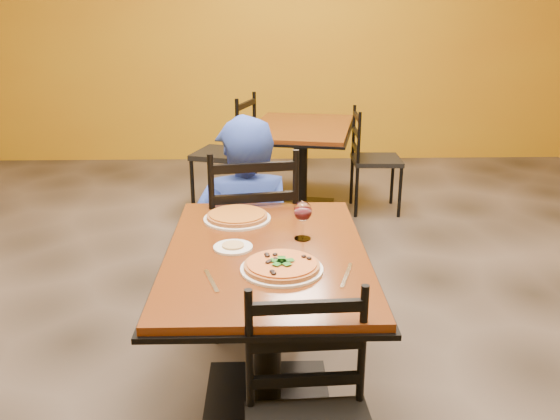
{
  "coord_description": "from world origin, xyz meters",
  "views": [
    {
      "loc": [
        -0.0,
        -2.67,
        1.67
      ],
      "look_at": [
        0.06,
        -0.3,
        0.85
      ],
      "focal_mm": 37.28,
      "sensor_mm": 36.0,
      "label": 1
    }
  ],
  "objects_px": {
    "pizza_main": "(282,265)",
    "pizza_far": "(237,215)",
    "plate_far": "(237,219)",
    "wine_glass": "(303,219)",
    "chair_main_far": "(249,235)",
    "diner": "(244,221)",
    "table_main": "(267,293)",
    "table_second": "(301,148)",
    "chair_second_left": "(224,155)",
    "chair_second_right": "(376,161)",
    "plate_main": "(282,269)",
    "side_plate": "(233,247)"
  },
  "relations": [
    {
      "from": "pizza_main",
      "to": "pizza_far",
      "type": "xyz_separation_m",
      "value": [
        -0.19,
        0.55,
        0.0
      ]
    },
    {
      "from": "plate_far",
      "to": "wine_glass",
      "type": "distance_m",
      "value": 0.39
    },
    {
      "from": "chair_main_far",
      "to": "diner",
      "type": "bearing_deg",
      "value": -64.39
    },
    {
      "from": "table_main",
      "to": "pizza_far",
      "type": "relative_size",
      "value": 4.39
    },
    {
      "from": "chair_main_far",
      "to": "pizza_far",
      "type": "xyz_separation_m",
      "value": [
        -0.04,
        -0.4,
        0.26
      ]
    },
    {
      "from": "table_second",
      "to": "chair_main_far",
      "type": "relative_size",
      "value": 1.34
    },
    {
      "from": "chair_second_left",
      "to": "chair_second_right",
      "type": "relative_size",
      "value": 1.14
    },
    {
      "from": "plate_main",
      "to": "pizza_far",
      "type": "xyz_separation_m",
      "value": [
        -0.19,
        0.55,
        0.02
      ]
    },
    {
      "from": "diner",
      "to": "wine_glass",
      "type": "relative_size",
      "value": 6.47
    },
    {
      "from": "chair_second_left",
      "to": "diner",
      "type": "bearing_deg",
      "value": 25.28
    },
    {
      "from": "chair_second_left",
      "to": "pizza_far",
      "type": "xyz_separation_m",
      "value": [
        0.22,
        -2.28,
        0.26
      ]
    },
    {
      "from": "chair_second_right",
      "to": "wine_glass",
      "type": "distance_m",
      "value": 2.67
    },
    {
      "from": "chair_main_far",
      "to": "side_plate",
      "type": "bearing_deg",
      "value": 76.68
    },
    {
      "from": "table_second",
      "to": "chair_second_right",
      "type": "bearing_deg",
      "value": 0.0
    },
    {
      "from": "table_main",
      "to": "pizza_far",
      "type": "distance_m",
      "value": 0.44
    },
    {
      "from": "table_second",
      "to": "plate_main",
      "type": "relative_size",
      "value": 4.43
    },
    {
      "from": "pizza_far",
      "to": "wine_glass",
      "type": "height_order",
      "value": "wine_glass"
    },
    {
      "from": "chair_second_left",
      "to": "pizza_main",
      "type": "distance_m",
      "value": 2.87
    },
    {
      "from": "chair_main_far",
      "to": "chair_second_left",
      "type": "height_order",
      "value": "chair_main_far"
    },
    {
      "from": "diner",
      "to": "side_plate",
      "type": "distance_m",
      "value": 0.8
    },
    {
      "from": "plate_far",
      "to": "table_second",
      "type": "bearing_deg",
      "value": 79.26
    },
    {
      "from": "diner",
      "to": "wine_glass",
      "type": "bearing_deg",
      "value": 101.92
    },
    {
      "from": "chair_main_far",
      "to": "plate_far",
      "type": "height_order",
      "value": "chair_main_far"
    },
    {
      "from": "chair_main_far",
      "to": "plate_main",
      "type": "xyz_separation_m",
      "value": [
        0.15,
        -0.96,
        0.24
      ]
    },
    {
      "from": "chair_second_left",
      "to": "wine_glass",
      "type": "xyz_separation_m",
      "value": [
        0.51,
        -2.52,
        0.33
      ]
    },
    {
      "from": "wine_glass",
      "to": "pizza_far",
      "type": "bearing_deg",
      "value": 139.64
    },
    {
      "from": "chair_second_left",
      "to": "side_plate",
      "type": "relative_size",
      "value": 6.33
    },
    {
      "from": "diner",
      "to": "table_second",
      "type": "bearing_deg",
      "value": -112.69
    },
    {
      "from": "table_second",
      "to": "plate_far",
      "type": "height_order",
      "value": "plate_far"
    },
    {
      "from": "chair_second_right",
      "to": "side_plate",
      "type": "relative_size",
      "value": 5.56
    },
    {
      "from": "plate_main",
      "to": "plate_far",
      "type": "relative_size",
      "value": 1.0
    },
    {
      "from": "plate_far",
      "to": "chair_second_left",
      "type": "bearing_deg",
      "value": 95.48
    },
    {
      "from": "chair_second_right",
      "to": "pizza_main",
      "type": "height_order",
      "value": "chair_second_right"
    },
    {
      "from": "table_main",
      "to": "wine_glass",
      "type": "xyz_separation_m",
      "value": [
        0.15,
        0.11,
        0.28
      ]
    },
    {
      "from": "diner",
      "to": "table_main",
      "type": "bearing_deg",
      "value": 88.6
    },
    {
      "from": "plate_far",
      "to": "wine_glass",
      "type": "bearing_deg",
      "value": -40.36
    },
    {
      "from": "table_main",
      "to": "plate_far",
      "type": "height_order",
      "value": "plate_far"
    },
    {
      "from": "chair_main_far",
      "to": "chair_second_right",
      "type": "relative_size",
      "value": 1.15
    },
    {
      "from": "table_second",
      "to": "diner",
      "type": "relative_size",
      "value": 1.18
    },
    {
      "from": "table_main",
      "to": "diner",
      "type": "bearing_deg",
      "value": 98.51
    },
    {
      "from": "table_second",
      "to": "chair_second_left",
      "type": "height_order",
      "value": "chair_second_left"
    },
    {
      "from": "table_main",
      "to": "plate_main",
      "type": "distance_m",
      "value": 0.29
    },
    {
      "from": "diner",
      "to": "pizza_far",
      "type": "bearing_deg",
      "value": 78.22
    },
    {
      "from": "table_main",
      "to": "table_second",
      "type": "height_order",
      "value": "same"
    },
    {
      "from": "chair_second_left",
      "to": "pizza_far",
      "type": "relative_size",
      "value": 3.62
    },
    {
      "from": "table_second",
      "to": "chair_main_far",
      "type": "xyz_separation_m",
      "value": [
        -0.39,
        -1.88,
        -0.05
      ]
    },
    {
      "from": "wine_glass",
      "to": "table_second",
      "type": "bearing_deg",
      "value": 86.71
    },
    {
      "from": "plate_main",
      "to": "pizza_far",
      "type": "distance_m",
      "value": 0.59
    },
    {
      "from": "pizza_main",
      "to": "wine_glass",
      "type": "distance_m",
      "value": 0.33
    },
    {
      "from": "table_main",
      "to": "plate_far",
      "type": "distance_m",
      "value": 0.43
    }
  ]
}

